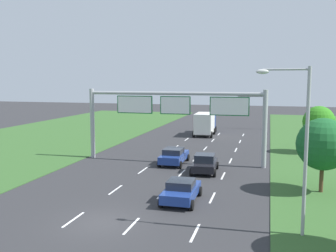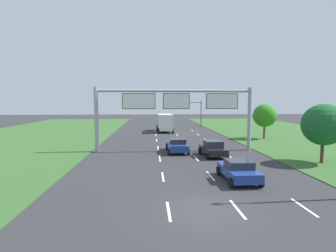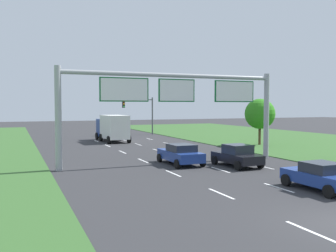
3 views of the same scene
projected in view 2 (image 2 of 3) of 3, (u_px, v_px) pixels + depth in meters
The scene contains 12 objects.
ground_plane at pixel (203, 210), 13.15m from camera, with size 200.00×200.00×0.00m, color #2D2D30.
lane_dashes_inner_left at pixel (161, 166), 21.98m from camera, with size 0.14×56.40×0.01m.
lane_dashes_inner_right at pixel (202, 166), 22.21m from camera, with size 0.14×56.40×0.01m.
lane_dashes_slip at pixel (243, 165), 22.45m from camera, with size 0.14×56.40×0.01m.
car_near_red at pixel (213, 149), 26.04m from camera, with size 2.34×4.06×1.58m.
car_lead_silver at pixel (238, 170), 18.01m from camera, with size 2.20×4.06×1.44m.
car_mid_lane at pixel (177, 145), 28.23m from camera, with size 2.24×4.42×1.51m.
box_truck at pixel (165, 122), 47.37m from camera, with size 2.85×7.13×3.21m.
sign_gantry at pixel (176, 106), 28.45m from camera, with size 17.24×0.44×7.00m.
traffic_light_mast at pixel (192, 109), 56.27m from camera, with size 4.76×0.49×5.60m.
roadside_tree_mid at pixel (324, 125), 22.75m from camera, with size 3.63×3.63×5.26m.
roadside_tree_far at pixel (265, 115), 37.80m from camera, with size 3.32×3.32×5.12m.
Camera 2 is at (-2.63, -12.56, 5.43)m, focal length 28.00 mm.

